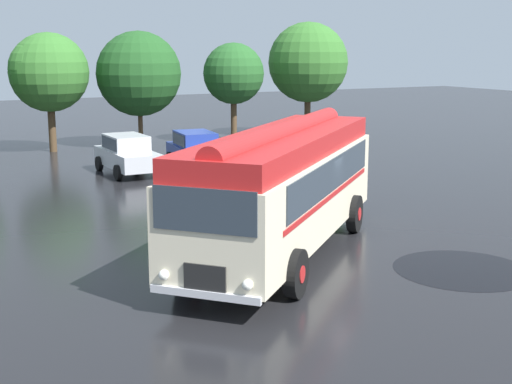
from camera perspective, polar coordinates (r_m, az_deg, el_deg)
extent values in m
plane|color=black|center=(19.59, 2.93, -4.39)|extent=(120.00, 120.00, 0.00)
cube|color=beige|center=(18.53, 2.16, -0.22)|extent=(9.08, 8.58, 2.10)
cube|color=red|center=(18.31, 2.19, 3.86)|extent=(8.79, 8.30, 0.56)
cylinder|color=red|center=(18.28, 2.20, 4.67)|extent=(7.43, 6.84, 0.60)
cube|color=#2D3842|center=(18.37, 6.22, 1.43)|extent=(5.94, 5.42, 0.84)
cube|color=#2D3842|center=(19.12, -1.17, 1.89)|extent=(5.94, 5.42, 0.84)
cube|color=red|center=(18.38, 6.10, -0.28)|extent=(6.08, 5.55, 0.12)
cube|color=red|center=(19.12, -1.26, 0.25)|extent=(6.08, 5.55, 0.12)
cube|color=#2D3842|center=(13.81, -4.19, -1.49)|extent=(1.51, 1.65, 0.88)
cube|color=black|center=(14.18, -4.11, -6.90)|extent=(0.65, 0.71, 0.56)
cube|color=silver|center=(14.27, -4.13, -8.18)|extent=(1.67, 1.82, 0.16)
sphere|color=white|center=(13.85, -0.69, -7.45)|extent=(0.22, 0.22, 0.22)
sphere|color=white|center=(14.55, -7.39, -6.60)|extent=(0.22, 0.22, 0.22)
cylinder|color=black|center=(15.57, 3.21, -6.54)|extent=(1.00, 0.95, 1.10)
cylinder|color=red|center=(15.57, 3.21, -6.54)|extent=(0.50, 0.50, 0.39)
cylinder|color=black|center=(16.46, -5.53, -5.56)|extent=(1.00, 0.95, 1.10)
cylinder|color=red|center=(16.46, -5.53, -5.56)|extent=(0.50, 0.50, 0.39)
cylinder|color=black|center=(21.18, 7.90, -1.73)|extent=(1.00, 0.95, 1.10)
cylinder|color=red|center=(21.18, 7.90, -1.73)|extent=(0.50, 0.50, 0.39)
cylinder|color=black|center=(21.85, 1.21, -1.21)|extent=(1.00, 0.95, 1.10)
cylinder|color=red|center=(21.85, 1.21, -1.21)|extent=(0.50, 0.50, 0.39)
cube|color=#B7BABF|center=(31.14, -10.23, 2.68)|extent=(1.79, 4.23, 0.70)
cube|color=#B7BABF|center=(31.18, -10.36, 3.93)|extent=(1.54, 2.21, 0.64)
cube|color=#2D3842|center=(31.43, -9.05, 4.04)|extent=(0.06, 1.93, 0.50)
cube|color=#2D3842|center=(30.95, -11.69, 3.83)|extent=(0.06, 1.93, 0.50)
cylinder|color=black|center=(30.28, -7.83, 1.84)|extent=(0.21, 0.64, 0.64)
cylinder|color=black|center=(29.70, -10.99, 1.54)|extent=(0.21, 0.64, 0.64)
cylinder|color=black|center=(32.69, -9.49, 2.50)|extent=(0.21, 0.64, 0.64)
cylinder|color=black|center=(32.16, -12.44, 2.24)|extent=(0.21, 0.64, 0.64)
cube|color=navy|center=(31.90, -4.79, 3.03)|extent=(2.16, 4.37, 0.70)
cube|color=navy|center=(31.95, -4.89, 4.26)|extent=(1.73, 2.34, 0.64)
cube|color=#2D3842|center=(32.17, -3.59, 4.33)|extent=(0.24, 1.92, 0.50)
cube|color=#2D3842|center=(31.75, -6.21, 4.19)|extent=(0.24, 1.92, 0.50)
cylinder|color=black|center=(30.99, -2.54, 2.16)|extent=(0.27, 0.66, 0.64)
cylinder|color=black|center=(30.48, -5.67, 1.95)|extent=(0.27, 0.66, 0.64)
cylinder|color=black|center=(33.44, -3.97, 2.83)|extent=(0.27, 0.66, 0.64)
cylinder|color=black|center=(32.96, -6.90, 2.65)|extent=(0.27, 0.66, 0.64)
cylinder|color=#4C3823|center=(38.54, -16.00, 5.02)|extent=(0.38, 0.38, 2.57)
sphere|color=#336B28|center=(38.34, -16.24, 9.18)|extent=(4.04, 4.04, 4.04)
sphere|color=#336B28|center=(38.16, -16.89, 9.40)|extent=(3.16, 3.16, 3.16)
cylinder|color=#4C3823|center=(39.46, -9.22, 5.22)|extent=(0.25, 0.25, 2.23)
sphere|color=#1E4C1E|center=(39.25, -9.35, 9.32)|extent=(4.55, 4.55, 4.55)
sphere|color=#1E4C1E|center=(39.32, -9.79, 9.09)|extent=(3.48, 3.48, 3.48)
cylinder|color=#4C3823|center=(40.81, -1.79, 5.82)|extent=(0.34, 0.34, 2.60)
sphere|color=#235623|center=(40.63, -1.81, 9.46)|extent=(3.44, 3.44, 3.44)
sphere|color=#235623|center=(40.60, -2.32, 9.10)|extent=(2.28, 2.28, 2.28)
cylinder|color=#4C3823|center=(43.38, 4.13, 6.19)|extent=(0.37, 0.37, 2.67)
sphere|color=#336B28|center=(43.20, 4.19, 10.31)|extent=(4.75, 4.75, 4.75)
sphere|color=#336B28|center=(42.94, 4.36, 10.68)|extent=(3.38, 3.38, 3.38)
cylinder|color=black|center=(18.33, 16.15, -5.97)|extent=(3.36, 3.36, 0.01)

